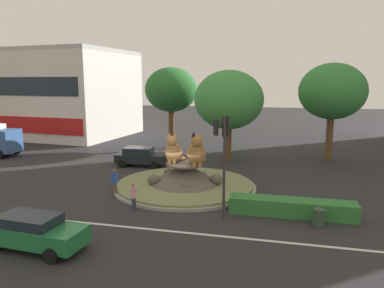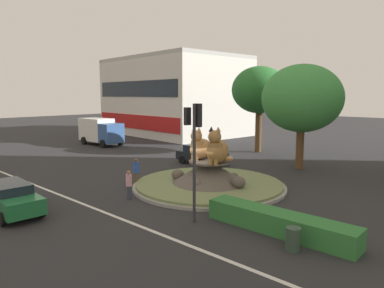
% 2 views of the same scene
% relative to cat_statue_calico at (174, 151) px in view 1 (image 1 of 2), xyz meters
% --- Properties ---
extents(ground_plane, '(160.00, 160.00, 0.00)m').
position_rel_cat_statue_calico_xyz_m(ground_plane, '(0.81, -0.06, -2.48)').
color(ground_plane, '#28282B').
extents(lane_centreline, '(112.00, 0.20, 0.01)m').
position_rel_cat_statue_calico_xyz_m(lane_centreline, '(0.81, -7.33, -2.47)').
color(lane_centreline, silver).
rests_on(lane_centreline, ground).
extents(roundabout_island, '(9.66, 9.66, 1.71)m').
position_rel_cat_statue_calico_xyz_m(roundabout_island, '(0.81, -0.06, -1.87)').
color(roundabout_island, gray).
rests_on(roundabout_island, ground).
extents(cat_statue_calico, '(1.33, 2.16, 2.11)m').
position_rel_cat_statue_calico_xyz_m(cat_statue_calico, '(0.00, 0.00, 0.00)').
color(cat_statue_calico, tan).
rests_on(cat_statue_calico, roundabout_island).
extents(cat_statue_tabby, '(1.81, 2.50, 2.28)m').
position_rel_cat_statue_calico_xyz_m(cat_statue_tabby, '(1.67, -0.36, 0.06)').
color(cat_statue_tabby, '#9E703D').
rests_on(cat_statue_tabby, roundabout_island).
extents(traffic_light_mast, '(0.74, 0.50, 5.45)m').
position_rel_cat_statue_calico_xyz_m(traffic_light_mast, '(4.17, -5.19, 1.50)').
color(traffic_light_mast, '#2D2D33').
rests_on(traffic_light_mast, ground).
extents(shophouse_block, '(21.41, 15.63, 11.13)m').
position_rel_cat_statue_calico_xyz_m(shophouse_block, '(-22.95, 20.31, 3.08)').
color(shophouse_block, silver).
rests_on(shophouse_block, ground).
extents(clipped_hedge_strip, '(6.69, 1.20, 0.90)m').
position_rel_cat_statue_calico_xyz_m(clipped_hedge_strip, '(7.75, -3.80, -2.03)').
color(clipped_hedge_strip, '#2D7033').
rests_on(clipped_hedge_strip, ground).
extents(broadleaf_tree_behind_island, '(6.17, 6.17, 8.17)m').
position_rel_cat_statue_calico_xyz_m(broadleaf_tree_behind_island, '(2.50, 9.10, 3.05)').
color(broadleaf_tree_behind_island, brown).
rests_on(broadleaf_tree_behind_island, ground).
extents(second_tree_near_tower, '(5.85, 5.85, 8.79)m').
position_rel_cat_statue_calico_xyz_m(second_tree_near_tower, '(11.42, 11.10, 3.79)').
color(second_tree_near_tower, brown).
rests_on(second_tree_near_tower, ground).
extents(third_tree_left, '(5.53, 5.53, 8.65)m').
position_rel_cat_statue_calico_xyz_m(third_tree_left, '(-4.31, 13.95, 3.77)').
color(third_tree_left, brown).
rests_on(third_tree_left, ground).
extents(pedestrian_pink_shirt, '(0.34, 0.34, 1.65)m').
position_rel_cat_statue_calico_xyz_m(pedestrian_pink_shirt, '(-0.84, -5.11, -1.60)').
color(pedestrian_pink_shirt, '#33384C').
rests_on(pedestrian_pink_shirt, ground).
extents(pedestrian_blue_shirt, '(0.40, 0.40, 1.73)m').
position_rel_cat_statue_calico_xyz_m(pedestrian_blue_shirt, '(-3.09, -2.78, -1.57)').
color(pedestrian_blue_shirt, brown).
rests_on(pedestrian_blue_shirt, ground).
extents(sedan_on_far_lane, '(4.36, 2.39, 1.60)m').
position_rel_cat_statue_calico_xyz_m(sedan_on_far_lane, '(-4.55, 5.36, -1.64)').
color(sedan_on_far_lane, black).
rests_on(sedan_on_far_lane, ground).
extents(hatchback_near_shophouse, '(4.70, 2.19, 1.52)m').
position_rel_cat_statue_calico_xyz_m(hatchback_near_shophouse, '(-3.26, -10.49, -1.66)').
color(hatchback_near_shophouse, '#1E6B38').
rests_on(hatchback_near_shophouse, ground).
extents(litter_bin, '(0.56, 0.56, 0.90)m').
position_rel_cat_statue_calico_xyz_m(litter_bin, '(9.02, -5.01, -2.03)').
color(litter_bin, '#2D4233').
rests_on(litter_bin, ground).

